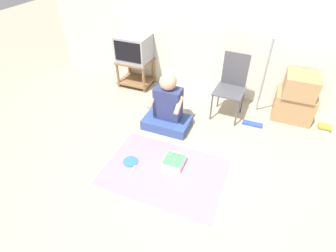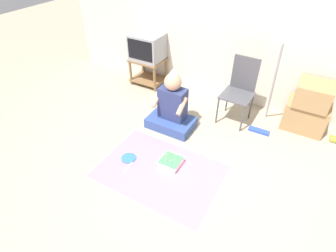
# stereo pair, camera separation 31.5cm
# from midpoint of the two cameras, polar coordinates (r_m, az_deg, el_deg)

# --- Properties ---
(ground_plane) EXTENTS (16.00, 16.00, 0.00)m
(ground_plane) POSITION_cam_midpoint_polar(r_m,az_deg,el_deg) (2.94, 6.16, -13.71)
(ground_plane) COLOR tan
(wall_back) EXTENTS (6.40, 0.06, 2.55)m
(wall_back) POSITION_cam_midpoint_polar(r_m,az_deg,el_deg) (3.98, 20.99, 20.95)
(wall_back) COLOR beige
(wall_back) RESTS_ON ground_plane
(tv_stand) EXTENTS (0.55, 0.45, 0.46)m
(tv_stand) POSITION_cam_midpoint_polar(r_m,az_deg,el_deg) (4.65, -2.34, 12.24)
(tv_stand) COLOR olive
(tv_stand) RESTS_ON ground_plane
(tv) EXTENTS (0.51, 0.43, 0.42)m
(tv) POSITION_cam_midpoint_polar(r_m,az_deg,el_deg) (4.49, -2.46, 16.78)
(tv) COLOR #99999E
(tv) RESTS_ON tv_stand
(folding_chair) EXTENTS (0.42, 0.43, 0.91)m
(folding_chair) POSITION_cam_midpoint_polar(r_m,az_deg,el_deg) (3.79, 17.80, 7.99)
(folding_chair) COLOR #4C4C51
(folding_chair) RESTS_ON ground_plane
(cardboard_box_stack) EXTENTS (0.54, 0.44, 0.69)m
(cardboard_box_stack) POSITION_cam_midpoint_polar(r_m,az_deg,el_deg) (4.04, 30.24, 3.44)
(cardboard_box_stack) COLOR #A87F51
(cardboard_box_stack) RESTS_ON ground_plane
(dust_mop) EXTENTS (0.28, 0.47, 1.25)m
(dust_mop) POSITION_cam_midpoint_polar(r_m,az_deg,el_deg) (3.77, 23.01, 4.11)
(dust_mop) COLOR #2D4CB2
(dust_mop) RESTS_ON ground_plane
(book_pile) EXTENTS (0.18, 0.14, 0.07)m
(book_pile) POSITION_cam_midpoint_polar(r_m,az_deg,el_deg) (4.15, 34.62, -2.80)
(book_pile) COLOR beige
(book_pile) RESTS_ON ground_plane
(person_seated) EXTENTS (0.63, 0.42, 0.88)m
(person_seated) POSITION_cam_midpoint_polar(r_m,az_deg,el_deg) (3.56, 3.39, 3.69)
(person_seated) COLOR #334C8C
(person_seated) RESTS_ON ground_plane
(party_cloth) EXTENTS (1.38, 0.96, 0.01)m
(party_cloth) POSITION_cam_midpoint_polar(r_m,az_deg,el_deg) (3.09, 1.16, -9.90)
(party_cloth) COLOR pink
(party_cloth) RESTS_ON ground_plane
(birthday_cake) EXTENTS (0.23, 0.23, 0.14)m
(birthday_cake) POSITION_cam_midpoint_polar(r_m,az_deg,el_deg) (3.13, 3.53, -7.94)
(birthday_cake) COLOR white
(birthday_cake) RESTS_ON party_cloth
(paper_plate) EXTENTS (0.18, 0.18, 0.01)m
(paper_plate) POSITION_cam_midpoint_polar(r_m,az_deg,el_deg) (3.24, -5.82, -7.06)
(paper_plate) COLOR blue
(paper_plate) RESTS_ON party_cloth
(plastic_spoon_near) EXTENTS (0.04, 0.15, 0.01)m
(plastic_spoon_near) POSITION_cam_midpoint_polar(r_m,az_deg,el_deg) (3.16, -5.21, -8.51)
(plastic_spoon_near) COLOR white
(plastic_spoon_near) RESTS_ON party_cloth
(plastic_spoon_far) EXTENTS (0.04, 0.15, 0.01)m
(plastic_spoon_far) POSITION_cam_midpoint_polar(r_m,az_deg,el_deg) (3.14, -5.68, -8.79)
(plastic_spoon_far) COLOR white
(plastic_spoon_far) RESTS_ON party_cloth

